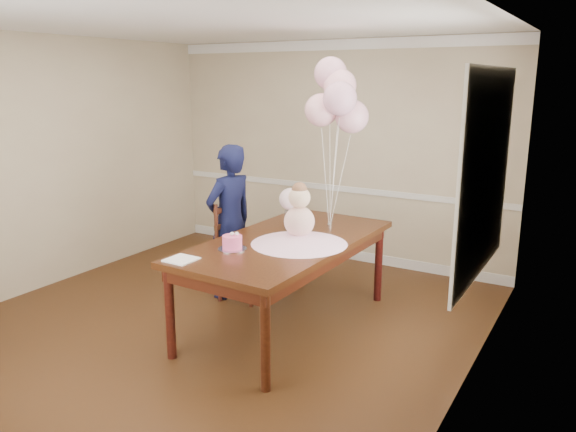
{
  "coord_description": "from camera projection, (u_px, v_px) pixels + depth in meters",
  "views": [
    {
      "loc": [
        3.04,
        -3.79,
        2.24
      ],
      "look_at": [
        0.59,
        0.39,
        1.05
      ],
      "focal_mm": 35.0,
      "sensor_mm": 36.0,
      "label": 1
    }
  ],
  "objects": [
    {
      "name": "chair_leg_fr",
      "position": [
        251.0,
        287.0,
        5.61
      ],
      "size": [
        0.04,
        0.04,
        0.43
      ],
      "primitive_type": "cylinder",
      "rotation": [
        0.0,
        0.0,
        0.1
      ],
      "color": "#3B1810",
      "rests_on": "floor"
    },
    {
      "name": "chair_slat_mid",
      "position": [
        226.0,
        224.0,
        5.79
      ],
      "size": [
        0.07,
        0.4,
        0.05
      ],
      "primitive_type": "cube",
      "rotation": [
        0.0,
        0.0,
        0.1
      ],
      "color": "#371D0F",
      "rests_on": "dining_chair_seat"
    },
    {
      "name": "balloon_b",
      "position": [
        340.0,
        99.0,
        5.09
      ],
      "size": [
        0.31,
        0.31,
        0.31
      ],
      "primitive_type": "sphere",
      "color": "#E4A1C3",
      "rests_on": "balloon_ribbon_b"
    },
    {
      "name": "window_frame",
      "position": [
        486.0,
        174.0,
        4.16
      ],
      "size": [
        0.02,
        1.66,
        1.56
      ],
      "primitive_type": "cube",
      "color": "white",
      "rests_on": "wall_right"
    },
    {
      "name": "chair_slat_low",
      "position": [
        226.0,
        239.0,
        5.83
      ],
      "size": [
        0.07,
        0.4,
        0.05
      ],
      "primitive_type": "cube",
      "rotation": [
        0.0,
        0.0,
        0.1
      ],
      "color": "#39210F",
      "rests_on": "dining_chair_seat"
    },
    {
      "name": "table_leg_bl",
      "position": [
        300.0,
        250.0,
        6.23
      ],
      "size": [
        0.08,
        0.08,
        0.78
      ],
      "primitive_type": "cylinder",
      "rotation": [
        0.0,
        0.0,
        -0.03
      ],
      "color": "black",
      "rests_on": "floor"
    },
    {
      "name": "chair_leg_bl",
      "position": [
        237.0,
        271.0,
        6.08
      ],
      "size": [
        0.04,
        0.04,
        0.43
      ],
      "primitive_type": "cylinder",
      "rotation": [
        0.0,
        0.0,
        0.1
      ],
      "color": "#37130F",
      "rests_on": "floor"
    },
    {
      "name": "wall_left",
      "position": [
        41.0,
        164.0,
        5.99
      ],
      "size": [
        0.02,
        5.0,
        2.7
      ],
      "primitive_type": "cube",
      "color": "tan",
      "rests_on": "floor"
    },
    {
      "name": "chair_rail_trim",
      "position": [
        332.0,
        188.0,
        7.08
      ],
      "size": [
        4.5,
        0.02,
        0.07
      ],
      "primitive_type": "cube",
      "color": "silver",
      "rests_on": "wall_back"
    },
    {
      "name": "baby_hair",
      "position": [
        299.0,
        190.0,
        4.79
      ],
      "size": [
        0.13,
        0.13,
        0.13
      ],
      "primitive_type": "sphere",
      "color": "brown",
      "rests_on": "baby_head"
    },
    {
      "name": "chair_slat_top",
      "position": [
        225.0,
        209.0,
        5.75
      ],
      "size": [
        0.07,
        0.4,
        0.05
      ],
      "primitive_type": "cube",
      "rotation": [
        0.0,
        0.0,
        0.1
      ],
      "color": "#3D1B10",
      "rests_on": "dining_chair_seat"
    },
    {
      "name": "napkin",
      "position": [
        181.0,
        260.0,
        4.46
      ],
      "size": [
        0.23,
        0.23,
        0.01
      ],
      "primitive_type": "cube",
      "rotation": [
        0.0,
        0.0,
        -0.03
      ],
      "color": "white",
      "rests_on": "dining_table_top"
    },
    {
      "name": "table_leg_br",
      "position": [
        379.0,
        264.0,
        5.74
      ],
      "size": [
        0.08,
        0.08,
        0.78
      ],
      "primitive_type": "cylinder",
      "rotation": [
        0.0,
        0.0,
        -0.03
      ],
      "color": "black",
      "rests_on": "floor"
    },
    {
      "name": "balloon_a",
      "position": [
        321.0,
        110.0,
        5.27
      ],
      "size": [
        0.31,
        0.31,
        0.31
      ],
      "primitive_type": "sphere",
      "color": "#F8B0C0",
      "rests_on": "balloon_ribbon_a"
    },
    {
      "name": "balloon_ribbon_d",
      "position": [
        330.0,
        159.0,
        5.41
      ],
      "size": [
        0.09,
        0.12,
        1.26
      ],
      "primitive_type": "cylinder",
      "rotation": [
        -0.09,
        -0.07,
        -0.03
      ],
      "color": "white",
      "rests_on": "balloon_weight"
    },
    {
      "name": "woman",
      "position": [
        230.0,
        222.0,
        5.79
      ],
      "size": [
        0.51,
        0.66,
        1.6
      ],
      "primitive_type": "imported",
      "rotation": [
        0.0,
        0.0,
        -1.8
      ],
      "color": "black",
      "rests_on": "floor"
    },
    {
      "name": "floor",
      "position": [
        212.0,
        327.0,
        5.21
      ],
      "size": [
        4.5,
        5.0,
        0.0
      ],
      "primitive_type": "cube",
      "color": "black",
      "rests_on": "ground"
    },
    {
      "name": "cake_flower_b",
      "position": [
        237.0,
        234.0,
        4.71
      ],
      "size": [
        0.03,
        0.03,
        0.03
      ],
      "primitive_type": "sphere",
      "color": "white",
      "rests_on": "birthday_cake"
    },
    {
      "name": "wall_back",
      "position": [
        333.0,
        152.0,
        6.98
      ],
      "size": [
        4.5,
        0.02,
        2.7
      ],
      "primitive_type": "cube",
      "color": "tan",
      "rests_on": "floor"
    },
    {
      "name": "baby_skirt",
      "position": [
        299.0,
        238.0,
        4.89
      ],
      "size": [
        0.87,
        0.87,
        0.11
      ],
      "primitive_type": "cone",
      "rotation": [
        0.0,
        0.0,
        -0.03
      ],
      "color": "#FFBBE1",
      "rests_on": "dining_table_top"
    },
    {
      "name": "chair_leg_fl",
      "position": [
        220.0,
        281.0,
        5.76
      ],
      "size": [
        0.04,
        0.04,
        0.43
      ],
      "primitive_type": "cylinder",
      "rotation": [
        0.0,
        0.0,
        0.1
      ],
      "color": "#39140F",
      "rests_on": "floor"
    },
    {
      "name": "crown_molding",
      "position": [
        335.0,
        45.0,
        6.66
      ],
      "size": [
        4.5,
        0.02,
        0.12
      ],
      "primitive_type": "cube",
      "color": "white",
      "rests_on": "wall_back"
    },
    {
      "name": "chair_leg_br",
      "position": [
        267.0,
        275.0,
        5.93
      ],
      "size": [
        0.04,
        0.04,
        0.43
      ],
      "primitive_type": "cylinder",
      "rotation": [
        0.0,
        0.0,
        0.1
      ],
      "color": "#3A1D0F",
      "rests_on": "floor"
    },
    {
      "name": "balloon_ribbon_a",
      "position": [
        325.0,
        177.0,
        5.4
      ],
      "size": [
        0.1,
        0.01,
        0.93
      ],
      "primitive_type": "cylinder",
      "rotation": [
        0.0,
        -0.1,
        -0.03
      ],
      "color": "white",
      "rests_on": "balloon_weight"
    },
    {
      "name": "window_blinds",
      "position": [
        483.0,
        174.0,
        4.17
      ],
      "size": [
        0.01,
        1.5,
        1.4
      ],
      "primitive_type": "cube",
      "color": "silver",
      "rests_on": "wall_right"
    },
    {
      "name": "balloon_d",
      "position": [
        331.0,
        73.0,
        5.29
      ],
      "size": [
        0.31,
        0.31,
        0.31
      ],
      "primitive_type": "sphere",
      "color": "#E19FBC",
      "rests_on": "balloon_ribbon_d"
    },
    {
      "name": "table_apron",
      "position": [
        286.0,
        251.0,
        5.06
      ],
      "size": [
        1.07,
        2.15,
        0.11
      ],
      "primitive_type": "cube",
      "rotation": [
        0.0,
        0.0,
        -0.03
      ],
      "color": "black",
      "rests_on": "table_leg_fl"
    },
    {
      "name": "balloon_ribbon_c",
      "position": [
        334.0,
        166.0,
        5.38
      ],
      "size": [
        0.03,
        0.11,
        1.16
      ],
      "primitive_type": "cylinder",
      "rotation": [
        -0.09,
        0.02,
        -0.03
      ],
      "color": "white",
      "rests_on": "balloon_weight"
    },
    {
      "name": "roses_near",
      "position": [
        290.0,
        199.0,
        5.33
      ],
      "size": [
        0.21,
        0.21,
        0.21
      ],
      "primitive_type": "sphere",
      "color": "beige",
      "rests_on": "rose_vase_near"
    },
    {
      "name": "cake_platter",
      "position": [
        232.0,
        249.0,
        4.74
      ],
      "size": [
        0.25,
        0.25,
        0.01
      ],
      "primitive_type": "cylinder",
      "rotation": [
        0.0,
        0.0,
        -0.03
      ],
      "color": "silver",
      "rests_on": "dining_table_top"
    },
    {
      "name": "balloon_weight",
      "position": [
        330.0,
        225.0,
        5.48
      ],
      "size": [
        0.05,
        0.05,
        0.02
      ],
      "primitive_type": "cylinder",
      "rotation": [
        0.0,
        0.0,
        -0.03
      ],
      "color": "silver",
      "rests_on": "dining_table_top"
    },
    {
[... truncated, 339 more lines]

